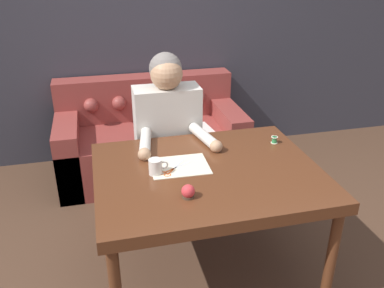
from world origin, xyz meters
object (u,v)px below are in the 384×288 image
object	(u,v)px
person	(168,139)
pin_cushion	(188,192)
dining_table	(208,181)
mug	(156,167)
scissors	(171,171)
couch	(150,140)
thread_spool	(274,140)

from	to	relation	value
person	pin_cushion	distance (m)	0.91
dining_table	mug	xyz separation A→B (m)	(-0.30, 0.03, 0.12)
scissors	dining_table	bearing A→B (deg)	-9.94
couch	person	world-z (taller)	person
dining_table	pin_cushion	bearing A→B (deg)	-124.86
scissors	pin_cushion	bearing A→B (deg)	-83.78
mug	person	bearing A→B (deg)	73.43
dining_table	couch	world-z (taller)	couch
thread_spool	pin_cushion	bearing A→B (deg)	-144.49
scissors	pin_cushion	world-z (taller)	pin_cushion
mug	thread_spool	world-z (taller)	mug
couch	thread_spool	distance (m)	1.48
mug	dining_table	bearing A→B (deg)	-4.93
scissors	pin_cushion	size ratio (longest dim) A/B	2.90
couch	mug	bearing A→B (deg)	-96.44
dining_table	pin_cushion	size ratio (longest dim) A/B	18.06
thread_spool	mug	bearing A→B (deg)	-165.04
scissors	thread_spool	bearing A→B (deg)	15.90
pin_cushion	dining_table	bearing A→B (deg)	55.14
mug	thread_spool	xyz separation A→B (m)	(0.82, 0.22, -0.02)
couch	scissors	xyz separation A→B (m)	(-0.08, -1.45, 0.47)
person	pin_cushion	world-z (taller)	person
dining_table	couch	size ratio (longest dim) A/B	0.78
person	scissors	bearing A→B (deg)	-98.92
couch	thread_spool	size ratio (longest dim) A/B	36.94
person	dining_table	bearing A→B (deg)	-80.12
scissors	mug	size ratio (longest dim) A/B	1.84
thread_spool	pin_cushion	xyz separation A→B (m)	(-0.70, -0.50, 0.01)
dining_table	mug	world-z (taller)	mug
scissors	mug	distance (m)	0.10
thread_spool	scissors	bearing A→B (deg)	-164.10
couch	thread_spool	xyz separation A→B (m)	(0.65, -1.24, 0.49)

